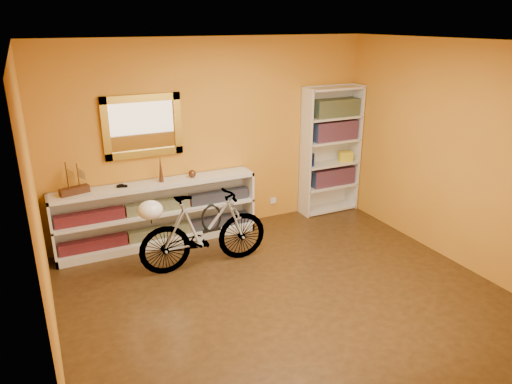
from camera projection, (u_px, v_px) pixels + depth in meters
name	position (u px, v px, depth m)	size (l,w,h in m)	color
floor	(284.00, 295.00, 5.12)	(4.50, 4.00, 0.01)	#311E0D
ceiling	(290.00, 42.00, 4.22)	(4.50, 4.00, 0.01)	silver
back_wall	(214.00, 138.00, 6.37)	(4.50, 0.01, 2.60)	orange
left_wall	(37.00, 220.00, 3.76)	(0.01, 4.00, 2.60)	orange
right_wall	(454.00, 154.00, 5.59)	(0.01, 4.00, 2.60)	orange
gilt_mirror	(143.00, 126.00, 5.86)	(0.98, 0.06, 0.78)	olive
wall_socket	(273.00, 201.00, 7.08)	(0.09, 0.01, 0.09)	silver
console_unit	(158.00, 213.00, 6.15)	(2.60, 0.35, 0.85)	silver
cd_row_lower	(160.00, 232.00, 6.22)	(2.50, 0.13, 0.14)	black
cd_row_upper	(158.00, 206.00, 6.10)	(2.50, 0.13, 0.14)	navy
model_ship	(73.00, 178.00, 5.55)	(0.34, 0.13, 0.40)	#391D10
toy_car	(122.00, 187.00, 5.84)	(0.00, 0.00, 0.00)	black
bronze_ornament	(161.00, 168.00, 5.98)	(0.06, 0.06, 0.35)	#56311D
decorative_orb	(192.00, 174.00, 6.19)	(0.10, 0.10, 0.10)	#56311D
bookcase	(331.00, 151.00, 7.07)	(0.90, 0.30, 1.90)	silver
book_row_a	(332.00, 176.00, 7.23)	(0.70, 0.22, 0.26)	maroon
book_row_b	(335.00, 130.00, 6.99)	(0.70, 0.22, 0.28)	maroon
book_row_c	(336.00, 108.00, 6.87)	(0.70, 0.22, 0.25)	navy
travel_mug	(312.00, 160.00, 6.95)	(0.08, 0.08, 0.19)	navy
red_tin	(320.00, 112.00, 6.81)	(0.12, 0.12, 0.16)	maroon
yellow_bag	(346.00, 157.00, 7.18)	(0.20, 0.13, 0.15)	yellow
bicycle	(204.00, 230.00, 5.57)	(1.58, 0.41, 0.93)	silver
helmet	(150.00, 210.00, 5.22)	(0.28, 0.27, 0.21)	white
u_lock	(211.00, 218.00, 5.56)	(0.25, 0.25, 0.03)	black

